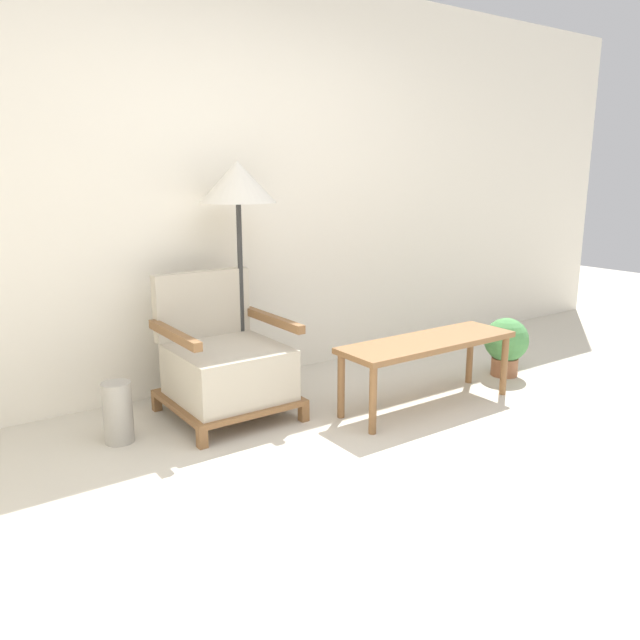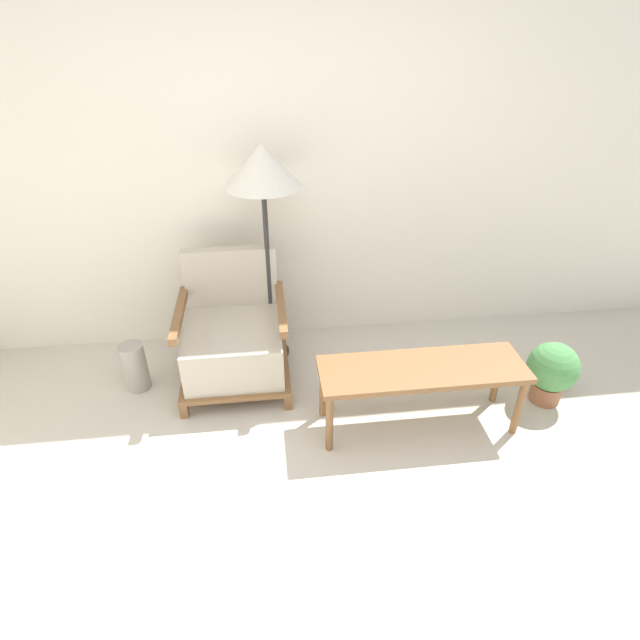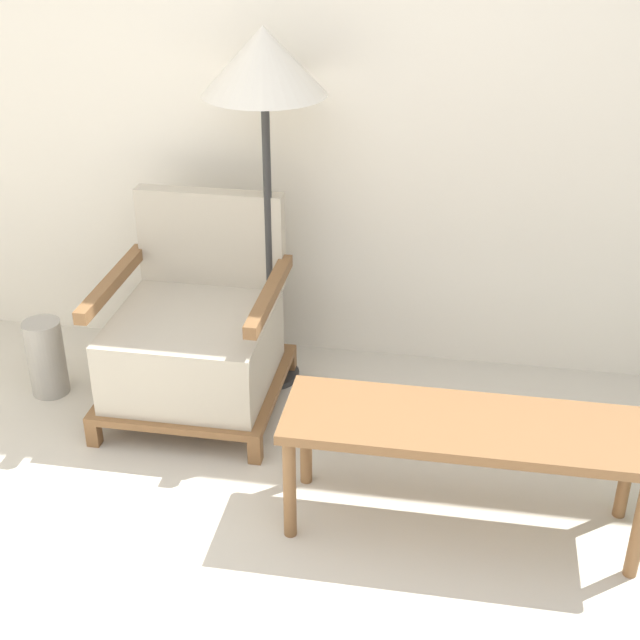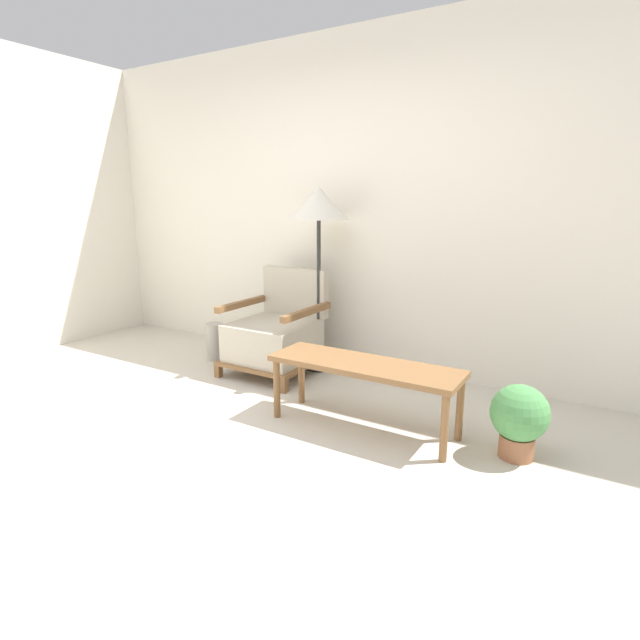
# 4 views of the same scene
# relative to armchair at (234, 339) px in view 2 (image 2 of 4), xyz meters

# --- Properties ---
(ground_plane) EXTENTS (14.00, 14.00, 0.00)m
(ground_plane) POSITION_rel_armchair_xyz_m (0.43, -1.50, -0.31)
(ground_plane) COLOR beige
(wall_back) EXTENTS (8.00, 0.06, 2.70)m
(wall_back) POSITION_rel_armchair_xyz_m (0.43, 0.57, 1.04)
(wall_back) COLOR silver
(wall_back) RESTS_ON ground_plane
(armchair) EXTENTS (0.69, 0.71, 0.83)m
(armchair) POSITION_rel_armchair_xyz_m (0.00, 0.00, 0.00)
(armchair) COLOR brown
(armchair) RESTS_ON ground_plane
(floor_lamp) EXTENTS (0.48, 0.48, 1.49)m
(floor_lamp) POSITION_rel_armchair_xyz_m (0.25, 0.25, 1.01)
(floor_lamp) COLOR #2D2D2D
(floor_lamp) RESTS_ON ground_plane
(coffee_table) EXTENTS (1.19, 0.37, 0.43)m
(coffee_table) POSITION_rel_armchair_xyz_m (1.09, -0.58, 0.06)
(coffee_table) COLOR brown
(coffee_table) RESTS_ON ground_plane
(vase) EXTENTS (0.16, 0.16, 0.33)m
(vase) POSITION_rel_armchair_xyz_m (-0.66, -0.03, -0.15)
(vase) COLOR #9E998E
(vase) RESTS_ON ground_plane
(potted_plant) EXTENTS (0.31, 0.31, 0.42)m
(potted_plant) POSITION_rel_armchair_xyz_m (1.98, -0.47, -0.08)
(potted_plant) COLOR #935B3D
(potted_plant) RESTS_ON ground_plane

